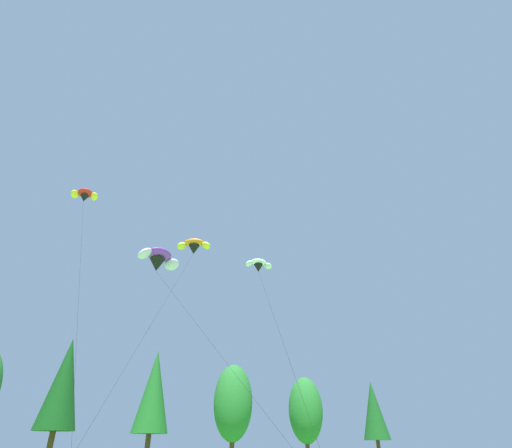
% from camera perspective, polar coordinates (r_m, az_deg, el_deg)
% --- Properties ---
extents(treeline_tree_d, '(4.72, 4.72, 14.19)m').
position_cam_1_polar(treeline_tree_d, '(57.38, -25.59, -19.62)').
color(treeline_tree_d, '#472D19').
rests_on(treeline_tree_d, ground_plane).
extents(treeline_tree_e, '(4.58, 4.58, 13.53)m').
position_cam_1_polar(treeline_tree_e, '(58.21, -14.29, -21.92)').
color(treeline_tree_e, '#472D19').
rests_on(treeline_tree_e, ground_plane).
extents(treeline_tree_f, '(4.97, 4.97, 11.73)m').
position_cam_1_polar(treeline_tree_f, '(56.71, -3.27, -23.92)').
color(treeline_tree_f, '#472D19').
rests_on(treeline_tree_f, ground_plane).
extents(treeline_tree_g, '(4.76, 4.76, 10.95)m').
position_cam_1_polar(treeline_tree_g, '(62.64, 7.04, -24.68)').
color(treeline_tree_g, '#472D19').
rests_on(treeline_tree_g, ground_plane).
extents(treeline_tree_h, '(4.14, 4.14, 11.53)m').
position_cam_1_polar(treeline_tree_h, '(73.33, 16.35, -23.98)').
color(treeline_tree_h, '#472D19').
rests_on(treeline_tree_h, ground_plane).
extents(parafoil_kite_high_red_yellow, '(3.60, 13.01, 21.43)m').
position_cam_1_polar(parafoil_kite_high_red_yellow, '(40.35, -23.12, 3.73)').
color(parafoil_kite_high_red_yellow, red).
extents(parafoil_kite_mid_white, '(4.50, 12.63, 13.62)m').
position_cam_1_polar(parafoil_kite_mid_white, '(32.03, 0.37, -5.84)').
color(parafoil_kite_mid_white, white).
extents(parafoil_kite_far_purple, '(8.21, 10.27, 13.85)m').
position_cam_1_polar(parafoil_kite_far_purple, '(31.58, -13.68, -4.86)').
color(parafoil_kite_far_purple, purple).
extents(parafoil_kite_low_orange, '(11.89, 18.89, 21.40)m').
position_cam_1_polar(parafoil_kite_low_orange, '(46.26, -8.79, -3.13)').
color(parafoil_kite_low_orange, orange).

